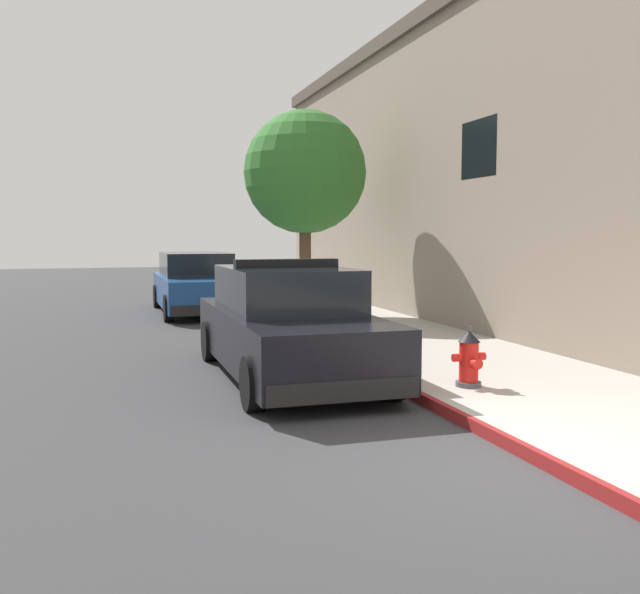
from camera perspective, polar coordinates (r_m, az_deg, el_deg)
ground_plane at (r=15.38m, az=-19.85°, el=-3.17°), size 32.88×60.00×0.20m
sidewalk_pavement at (r=16.20m, az=1.84°, el=-1.87°), size 3.17×60.00×0.13m
curb_painted_edge at (r=15.75m, az=-3.77°, el=-2.08°), size 0.08×60.00×0.13m
storefront_building at (r=15.97m, az=24.26°, el=9.93°), size 7.51×26.49×6.99m
police_cruiser at (r=9.96m, az=-2.62°, el=-2.31°), size 1.94×4.84×1.68m
parked_car_silver_ahead at (r=18.48m, az=-9.99°, el=1.01°), size 1.94×4.84×1.56m
fire_hydrant at (r=8.99m, az=11.98°, el=-4.91°), size 0.44×0.40×0.76m
street_tree at (r=16.71m, az=-1.22°, el=10.02°), size 2.88×2.88×4.79m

